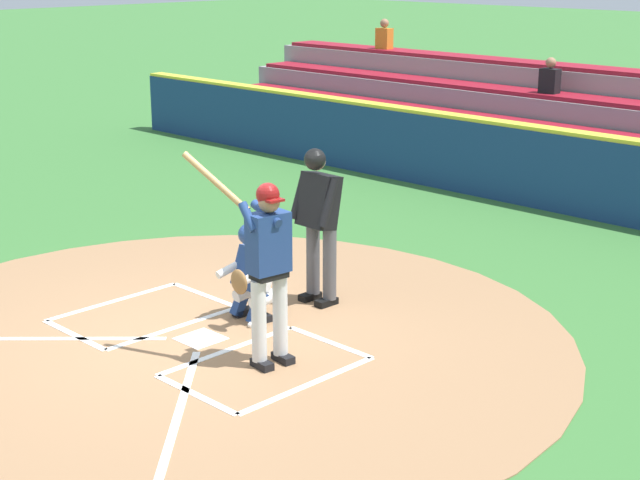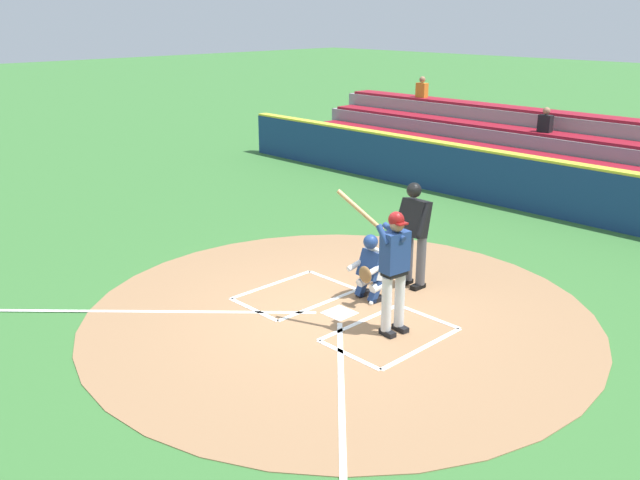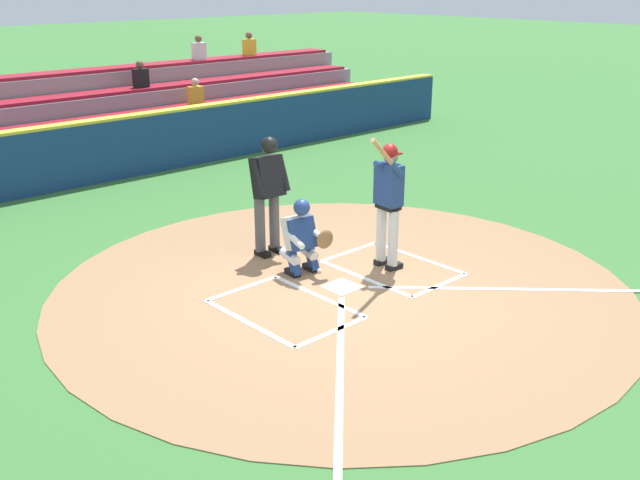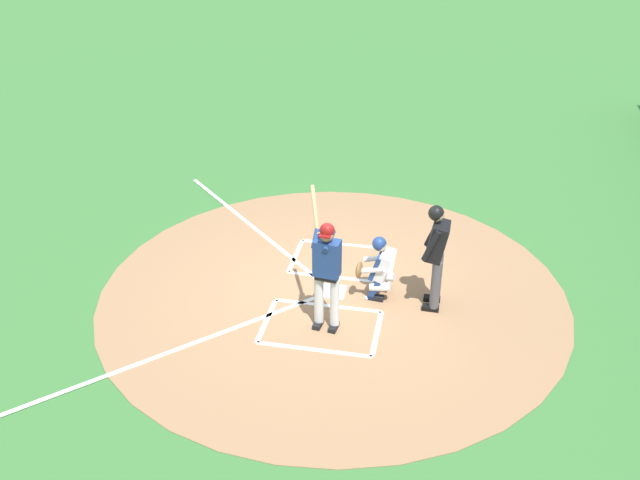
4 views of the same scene
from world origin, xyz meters
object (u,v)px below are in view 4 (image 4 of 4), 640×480
batter (326,268)px  baseball (366,298)px  plate_umpire (436,250)px  catcher (379,266)px

batter → baseball: bearing=-31.1°
baseball → plate_umpire: bearing=-88.2°
batter → baseball: size_ratio=28.76×
catcher → baseball: 0.60m
batter → baseball: batter is taller
plate_umpire → baseball: (-0.04, 1.10, -1.04)m
catcher → baseball: (-0.17, 0.17, -0.55)m
batter → plate_umpire: batter is taller
plate_umpire → baseball: plate_umpire is taller
catcher → plate_umpire: bearing=-98.3°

